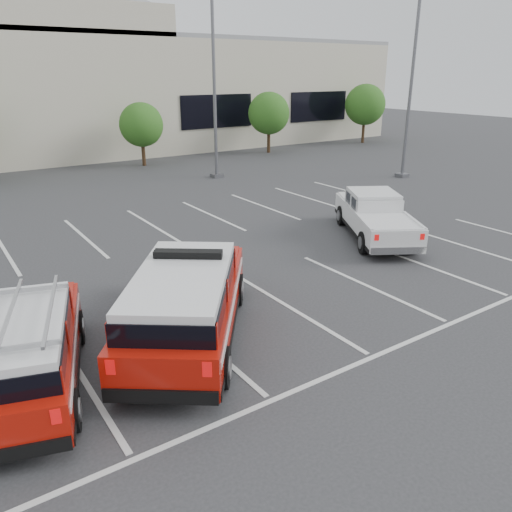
{
  "coord_description": "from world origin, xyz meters",
  "views": [
    {
      "loc": [
        -7.31,
        -9.13,
        5.77
      ],
      "look_at": [
        -0.14,
        1.42,
        1.05
      ],
      "focal_mm": 35.0,
      "sensor_mm": 36.0,
      "label": 1
    }
  ],
  "objects_px": {
    "tree_far_right": "(365,106)",
    "light_pole_mid": "(214,83)",
    "convention_building": "(24,87)",
    "tree_mid_right": "(142,126)",
    "fire_chief_suv": "(187,308)",
    "tree_right": "(270,115)",
    "ladder_suv": "(23,356)",
    "light_pole_right": "(411,83)",
    "white_pickup": "(375,220)"
  },
  "relations": [
    {
      "from": "tree_far_right",
      "to": "light_pole_mid",
      "type": "distance_m",
      "value": 19.19
    },
    {
      "from": "convention_building",
      "to": "light_pole_mid",
      "type": "xyz_separation_m",
      "value": [
        6.82,
        -15.86,
        0.47
      ]
    },
    {
      "from": "tree_mid_right",
      "to": "light_pole_mid",
      "type": "distance_m",
      "value": 6.88
    },
    {
      "from": "convention_building",
      "to": "fire_chief_suv",
      "type": "bearing_deg",
      "value": -95.62
    },
    {
      "from": "tree_right",
      "to": "ladder_suv",
      "type": "xyz_separation_m",
      "value": [
        -21.46,
        -22.0,
        -2.02
      ]
    },
    {
      "from": "tree_far_right",
      "to": "light_pole_right",
      "type": "relative_size",
      "value": 0.47
    },
    {
      "from": "fire_chief_suv",
      "to": "light_pole_mid",
      "type": "bearing_deg",
      "value": 94.66
    },
    {
      "from": "tree_mid_right",
      "to": "tree_right",
      "type": "xyz_separation_m",
      "value": [
        10.0,
        0.0,
        0.27
      ]
    },
    {
      "from": "light_pole_right",
      "to": "white_pickup",
      "type": "height_order",
      "value": "light_pole_right"
    },
    {
      "from": "tree_mid_right",
      "to": "tree_right",
      "type": "bearing_deg",
      "value": 0.0
    },
    {
      "from": "tree_far_right",
      "to": "white_pickup",
      "type": "distance_m",
      "value": 26.92
    },
    {
      "from": "tree_mid_right",
      "to": "ladder_suv",
      "type": "bearing_deg",
      "value": -117.52
    },
    {
      "from": "tree_mid_right",
      "to": "light_pole_right",
      "type": "height_order",
      "value": "light_pole_right"
    },
    {
      "from": "ladder_suv",
      "to": "light_pole_right",
      "type": "bearing_deg",
      "value": 41.3
    },
    {
      "from": "light_pole_right",
      "to": "white_pickup",
      "type": "xyz_separation_m",
      "value": [
        -9.79,
        -7.0,
        -4.54
      ]
    },
    {
      "from": "convention_building",
      "to": "tree_mid_right",
      "type": "bearing_deg",
      "value": -63.43
    },
    {
      "from": "convention_building",
      "to": "ladder_suv",
      "type": "relative_size",
      "value": 11.68
    },
    {
      "from": "tree_right",
      "to": "fire_chief_suv",
      "type": "relative_size",
      "value": 0.76
    },
    {
      "from": "convention_building",
      "to": "light_pole_mid",
      "type": "bearing_deg",
      "value": -66.74
    },
    {
      "from": "convention_building",
      "to": "tree_right",
      "type": "relative_size",
      "value": 13.58
    },
    {
      "from": "tree_far_right",
      "to": "fire_chief_suv",
      "type": "height_order",
      "value": "tree_far_right"
    },
    {
      "from": "light_pole_mid",
      "to": "white_pickup",
      "type": "height_order",
      "value": "light_pole_mid"
    },
    {
      "from": "tree_mid_right",
      "to": "light_pole_mid",
      "type": "relative_size",
      "value": 0.39
    },
    {
      "from": "tree_mid_right",
      "to": "light_pole_right",
      "type": "bearing_deg",
      "value": -47.83
    },
    {
      "from": "white_pickup",
      "to": "tree_right",
      "type": "bearing_deg",
      "value": 95.87
    },
    {
      "from": "tree_far_right",
      "to": "fire_chief_suv",
      "type": "bearing_deg",
      "value": -141.87
    },
    {
      "from": "convention_building",
      "to": "tree_far_right",
      "type": "xyz_separation_m",
      "value": [
        24.91,
        -9.82,
        -1.68
      ]
    },
    {
      "from": "tree_mid_right",
      "to": "light_pole_mid",
      "type": "bearing_deg",
      "value": -72.48
    },
    {
      "from": "tree_far_right",
      "to": "ladder_suv",
      "type": "xyz_separation_m",
      "value": [
        -31.46,
        -22.0,
        -2.29
      ]
    },
    {
      "from": "tree_right",
      "to": "white_pickup",
      "type": "height_order",
      "value": "tree_right"
    },
    {
      "from": "tree_far_right",
      "to": "light_pole_right",
      "type": "height_order",
      "value": "light_pole_right"
    },
    {
      "from": "tree_right",
      "to": "light_pole_mid",
      "type": "xyz_separation_m",
      "value": [
        -8.09,
        -6.05,
        2.41
      ]
    },
    {
      "from": "tree_right",
      "to": "light_pole_right",
      "type": "bearing_deg",
      "value": -85.69
    },
    {
      "from": "tree_mid_right",
      "to": "fire_chief_suv",
      "type": "height_order",
      "value": "tree_mid_right"
    },
    {
      "from": "light_pole_mid",
      "to": "ladder_suv",
      "type": "xyz_separation_m",
      "value": [
        -13.37,
        -15.95,
        -4.43
      ]
    },
    {
      "from": "tree_right",
      "to": "light_pole_right",
      "type": "height_order",
      "value": "light_pole_right"
    },
    {
      "from": "convention_building",
      "to": "tree_mid_right",
      "type": "relative_size",
      "value": 15.04
    },
    {
      "from": "convention_building",
      "to": "tree_mid_right",
      "type": "height_order",
      "value": "convention_building"
    },
    {
      "from": "convention_building",
      "to": "light_pole_right",
      "type": "bearing_deg",
      "value": -54.11
    },
    {
      "from": "tree_right",
      "to": "ladder_suv",
      "type": "height_order",
      "value": "tree_right"
    },
    {
      "from": "light_pole_right",
      "to": "fire_chief_suv",
      "type": "bearing_deg",
      "value": -152.26
    },
    {
      "from": "tree_right",
      "to": "tree_mid_right",
      "type": "bearing_deg",
      "value": -180.0
    },
    {
      "from": "tree_mid_right",
      "to": "tree_far_right",
      "type": "distance_m",
      "value": 20.01
    },
    {
      "from": "tree_far_right",
      "to": "light_pole_mid",
      "type": "bearing_deg",
      "value": -161.52
    },
    {
      "from": "tree_far_right",
      "to": "fire_chief_suv",
      "type": "relative_size",
      "value": 0.83
    },
    {
      "from": "tree_right",
      "to": "light_pole_right",
      "type": "relative_size",
      "value": 0.43
    },
    {
      "from": "light_pole_right",
      "to": "ladder_suv",
      "type": "xyz_separation_m",
      "value": [
        -22.37,
        -9.95,
        -4.43
      ]
    },
    {
      "from": "ladder_suv",
      "to": "fire_chief_suv",
      "type": "bearing_deg",
      "value": 17.07
    },
    {
      "from": "tree_mid_right",
      "to": "tree_right",
      "type": "relative_size",
      "value": 0.9
    },
    {
      "from": "convention_building",
      "to": "fire_chief_suv",
      "type": "distance_m",
      "value": 32.22
    }
  ]
}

